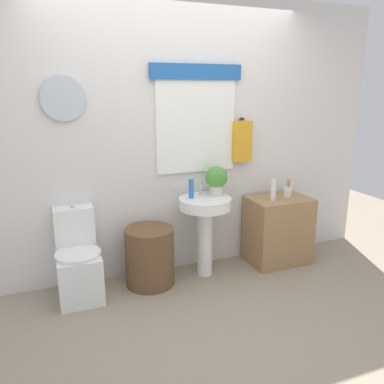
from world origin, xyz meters
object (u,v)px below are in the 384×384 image
(pedestal_sink, at_px, (205,218))
(wooden_cabinet, at_px, (278,230))
(potted_plant, at_px, (216,179))
(toothbrush_cup, at_px, (288,192))
(toilet, at_px, (78,263))
(laundry_hamper, at_px, (150,257))
(lotion_bottle, at_px, (273,190))
(soap_bottle, at_px, (191,189))

(pedestal_sink, height_order, wooden_cabinet, pedestal_sink)
(potted_plant, distance_m, toothbrush_cup, 0.81)
(pedestal_sink, distance_m, potted_plant, 0.39)
(toilet, bearing_deg, toothbrush_cup, -0.41)
(laundry_hamper, distance_m, toothbrush_cup, 1.55)
(lotion_bottle, height_order, toothbrush_cup, lotion_bottle)
(potted_plant, bearing_deg, toothbrush_cup, -2.90)
(wooden_cabinet, xyz_separation_m, potted_plant, (-0.68, 0.06, 0.59))
(laundry_hamper, height_order, pedestal_sink, pedestal_sink)
(laundry_hamper, xyz_separation_m, toothbrush_cup, (1.48, 0.02, 0.47))
(potted_plant, bearing_deg, lotion_bottle, -9.84)
(soap_bottle, distance_m, toothbrush_cup, 1.06)
(laundry_hamper, distance_m, potted_plant, 0.96)
(soap_bottle, bearing_deg, pedestal_sink, -22.62)
(toilet, xyz_separation_m, toothbrush_cup, (2.11, -0.02, 0.45))
(wooden_cabinet, distance_m, potted_plant, 0.90)
(toilet, distance_m, lotion_bottle, 1.96)
(toilet, xyz_separation_m, laundry_hamper, (0.63, -0.04, -0.03))
(laundry_hamper, xyz_separation_m, wooden_cabinet, (1.37, 0.00, 0.07))
(potted_plant, relative_size, lotion_bottle, 1.37)
(toilet, height_order, laundry_hamper, toilet)
(laundry_hamper, bearing_deg, pedestal_sink, 0.00)
(toilet, bearing_deg, lotion_bottle, -2.27)
(laundry_hamper, distance_m, wooden_cabinet, 1.37)
(soap_bottle, distance_m, lotion_bottle, 0.84)
(toilet, xyz_separation_m, pedestal_sink, (1.18, -0.04, 0.28))
(wooden_cabinet, distance_m, lotion_bottle, 0.46)
(lotion_bottle, bearing_deg, toilet, 177.73)
(laundry_hamper, distance_m, soap_bottle, 0.73)
(soap_bottle, bearing_deg, laundry_hamper, -173.35)
(soap_bottle, distance_m, potted_plant, 0.27)
(wooden_cabinet, height_order, potted_plant, potted_plant)
(pedestal_sink, relative_size, toothbrush_cup, 4.18)
(toothbrush_cup, bearing_deg, laundry_hamper, -179.23)
(laundry_hamper, bearing_deg, toilet, 176.82)
(lotion_bottle, bearing_deg, potted_plant, 170.16)
(laundry_hamper, relative_size, soap_bottle, 3.00)
(toilet, height_order, wooden_cabinet, toilet)
(laundry_hamper, relative_size, wooden_cabinet, 0.79)
(pedestal_sink, height_order, potted_plant, potted_plant)
(pedestal_sink, distance_m, toothbrush_cup, 0.95)
(wooden_cabinet, bearing_deg, toilet, 179.00)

